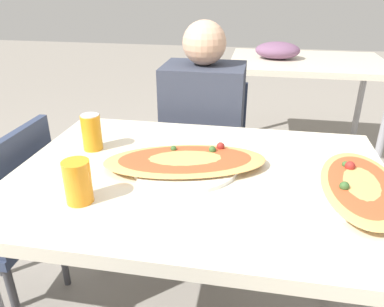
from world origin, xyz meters
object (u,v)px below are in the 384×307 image
(drink_glass, at_px, (78,182))
(pizza_second, at_px, (360,187))
(person_seated, at_px, (203,127))
(dining_table, at_px, (199,197))
(chair_far_seated, at_px, (206,155))
(soda_can, at_px, (92,132))
(pizza_main, at_px, (185,162))
(chair_side_left, at_px, (4,218))

(drink_glass, bearing_deg, pizza_second, 13.35)
(person_seated, bearing_deg, dining_table, 97.80)
(drink_glass, bearing_deg, person_seated, 76.35)
(chair_far_seated, xyz_separation_m, soda_can, (-0.31, -0.62, 0.35))
(dining_table, xyz_separation_m, drink_glass, (-0.29, -0.21, 0.14))
(chair_far_seated, bearing_deg, soda_can, 63.79)
(drink_glass, distance_m, pizza_second, 0.76)
(pizza_main, relative_size, drink_glass, 4.66)
(soda_can, xyz_separation_m, drink_glass, (0.10, -0.32, -0.00))
(dining_table, xyz_separation_m, soda_can, (-0.39, 0.11, 0.15))
(drink_glass, height_order, pizza_second, drink_glass)
(chair_far_seated, xyz_separation_m, drink_glass, (-0.20, -0.95, 0.35))
(chair_side_left, bearing_deg, person_seated, -49.76)
(dining_table, xyz_separation_m, person_seated, (-0.09, 0.62, -0.01))
(dining_table, xyz_separation_m, pizza_second, (0.45, -0.04, 0.10))
(dining_table, xyz_separation_m, pizza_main, (-0.05, 0.03, 0.10))
(dining_table, relative_size, drink_glass, 9.71)
(drink_glass, bearing_deg, chair_side_left, 151.37)
(chair_side_left, height_order, pizza_second, chair_side_left)
(dining_table, xyz_separation_m, chair_side_left, (-0.76, 0.05, -0.21))
(pizza_second, bearing_deg, chair_side_left, 176.05)
(person_seated, bearing_deg, pizza_second, 129.27)
(chair_far_seated, height_order, pizza_main, chair_far_seated)
(chair_far_seated, relative_size, pizza_main, 1.53)
(chair_far_seated, xyz_separation_m, person_seated, (0.00, -0.11, 0.20))
(pizza_second, bearing_deg, drink_glass, -166.65)
(chair_far_seated, height_order, chair_side_left, same)
(person_seated, relative_size, drink_glass, 9.81)
(chair_far_seated, distance_m, chair_side_left, 0.96)
(drink_glass, relative_size, pizza_second, 0.26)
(dining_table, bearing_deg, chair_side_left, 176.36)
(soda_can, bearing_deg, drink_glass, -72.07)
(chair_far_seated, bearing_deg, dining_table, 96.63)
(dining_table, distance_m, chair_far_seated, 0.77)
(chair_side_left, relative_size, pizza_main, 1.53)
(chair_far_seated, relative_size, chair_side_left, 1.00)
(chair_side_left, bearing_deg, drink_glass, -118.63)
(chair_far_seated, xyz_separation_m, chair_side_left, (-0.68, -0.69, 0.00))
(dining_table, height_order, person_seated, person_seated)
(chair_far_seated, relative_size, pizza_second, 1.88)
(pizza_second, bearing_deg, dining_table, 175.52)
(pizza_main, bearing_deg, soda_can, 166.77)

